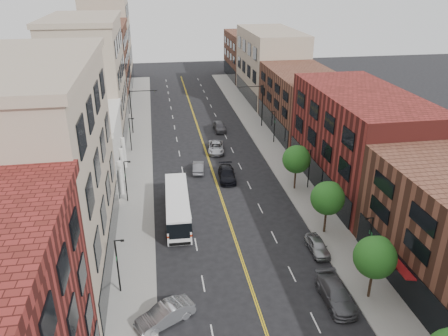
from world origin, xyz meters
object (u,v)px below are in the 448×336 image
car_lane_behind (198,167)px  car_lane_c (219,126)px  car_angle_b (165,314)px  car_lane_a (227,174)px  car_lane_b (216,147)px  car_parked_mid (336,294)px  car_parked_far (317,246)px  city_bus (177,205)px

car_lane_behind → car_lane_c: 16.84m
car_angle_b → car_lane_c: 44.48m
car_lane_a → car_angle_b: bearing=-106.0°
car_lane_b → car_lane_a: bearing=-82.3°
car_lane_c → car_angle_b: bearing=-105.2°
car_angle_b → car_lane_b: 35.08m
car_lane_behind → car_lane_b: car_lane_b is taller
car_angle_b → car_lane_behind: bearing=140.3°
car_parked_mid → car_lane_b: car_parked_mid is taller
car_parked_far → car_lane_behind: (-9.30, 20.18, 0.00)m
car_parked_far → car_lane_b: 27.58m
car_lane_b → car_lane_c: (1.91, 9.22, 0.07)m
car_lane_c → car_parked_mid: bearing=-87.1°
car_parked_mid → car_angle_b: bearing=-179.9°
city_bus → car_lane_b: size_ratio=2.22×
city_bus → car_angle_b: (-1.98, -15.39, -0.90)m
city_bus → car_lane_c: city_bus is taller
car_angle_b → car_lane_c: car_lane_c is taller
car_angle_b → car_parked_mid: car_angle_b is taller
city_bus → car_lane_behind: city_bus is taller
car_lane_a → car_lane_c: (1.91, 18.94, 0.03)m
car_lane_b → car_lane_behind: bearing=-109.0°
city_bus → car_lane_behind: bearing=75.1°
car_angle_b → car_lane_behind: 27.72m
car_angle_b → car_lane_a: 25.79m
car_lane_a → car_lane_c: bearing=88.4°
car_angle_b → car_lane_a: bearing=131.5°
car_parked_mid → car_lane_c: (-3.01, 43.08, 0.02)m
car_parked_mid → car_lane_behind: 28.35m
car_angle_b → city_bus: bearing=144.4°
city_bus → car_angle_b: 15.54m
car_parked_mid → car_lane_a: size_ratio=1.01×
car_parked_far → car_lane_c: size_ratio=0.87×
city_bus → car_lane_c: size_ratio=2.48×
car_lane_a → car_lane_b: bearing=94.2°
car_parked_mid → car_lane_a: car_parked_mid is taller
car_lane_b → car_lane_c: bearing=86.0°
car_lane_behind → car_parked_far: bearing=122.0°
car_lane_a → car_lane_c: car_lane_c is taller
city_bus → car_lane_b: bearing=71.2°
car_parked_mid → car_lane_b: (-4.92, 33.87, -0.05)m
car_parked_mid → car_lane_behind: size_ratio=1.27×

